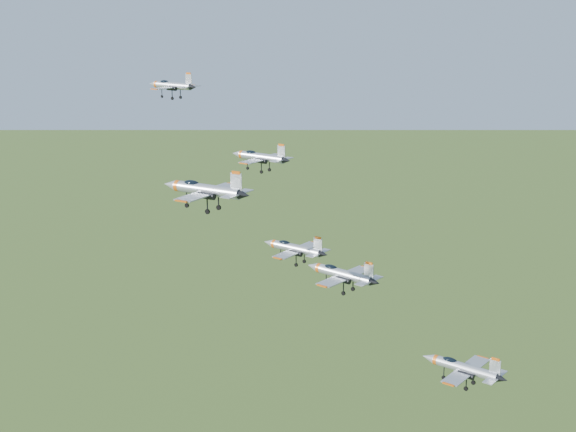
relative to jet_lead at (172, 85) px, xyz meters
The scene contains 6 objects.
jet_lead is the anchor object (origin of this frame).
jet_left_high 31.87m from the jet_lead, 29.08° to the right, with size 10.81×9.00×2.89m.
jet_right_high 43.19m from the jet_lead, 47.87° to the right, with size 13.75×11.31×3.68m.
jet_left_low 46.64m from the jet_lead, 12.75° to the right, with size 13.75×11.57×3.69m.
jet_right_low 44.16m from the jet_lead, 28.25° to the right, with size 11.19×9.33×2.99m.
jet_trail 69.40m from the jet_lead, 11.58° to the right, with size 13.14×11.00×3.52m.
Camera 1 is at (62.04, -103.67, 151.13)m, focal length 50.00 mm.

